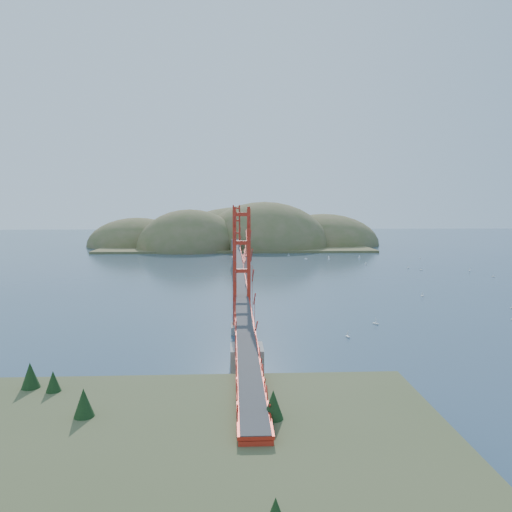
{
  "coord_description": "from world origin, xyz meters",
  "views": [
    {
      "loc": [
        -0.83,
        -75.61,
        11.96
      ],
      "look_at": [
        2.73,
        0.0,
        4.01
      ],
      "focal_mm": 35.0,
      "sensor_mm": 36.0,
      "label": 1
    }
  ],
  "objects_px": {
    "fort": "(255,400)",
    "sailboat_1": "(421,269)",
    "bridge": "(238,236)",
    "sailboat_0": "(422,295)"
  },
  "relations": [
    {
      "from": "fort",
      "to": "sailboat_1",
      "type": "bearing_deg",
      "value": 61.35
    },
    {
      "from": "fort",
      "to": "sailboat_1",
      "type": "xyz_separation_m",
      "value": [
        32.81,
        60.06,
        -0.52
      ]
    },
    {
      "from": "bridge",
      "to": "sailboat_1",
      "type": "relative_size",
      "value": 150.26
    },
    {
      "from": "fort",
      "to": "bridge",
      "type": "bearing_deg",
      "value": 90.48
    },
    {
      "from": "sailboat_0",
      "to": "fort",
      "type": "bearing_deg",
      "value": -123.83
    },
    {
      "from": "bridge",
      "to": "sailboat_1",
      "type": "bearing_deg",
      "value": 19.99
    },
    {
      "from": "sailboat_1",
      "to": "bridge",
      "type": "bearing_deg",
      "value": -160.01
    },
    {
      "from": "fort",
      "to": "sailboat_0",
      "type": "distance_m",
      "value": 41.88
    },
    {
      "from": "bridge",
      "to": "sailboat_0",
      "type": "relative_size",
      "value": 150.09
    },
    {
      "from": "fort",
      "to": "sailboat_1",
      "type": "relative_size",
      "value": 5.89
    }
  ]
}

